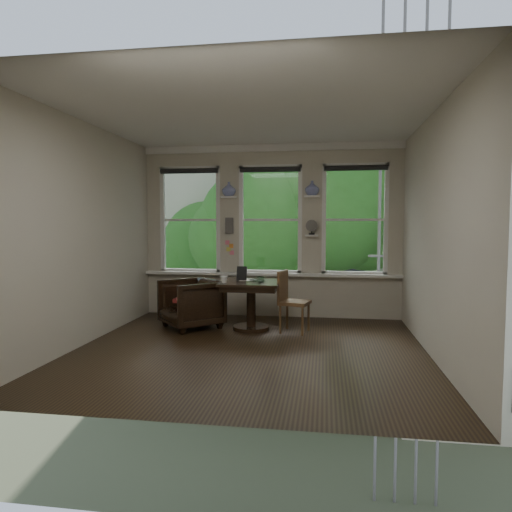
% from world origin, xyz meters
% --- Properties ---
extents(ground, '(4.50, 4.50, 0.00)m').
position_xyz_m(ground, '(0.00, 0.00, 0.00)').
color(ground, black).
rests_on(ground, ground).
extents(ceiling, '(4.50, 4.50, 0.00)m').
position_xyz_m(ceiling, '(0.00, 0.00, 3.00)').
color(ceiling, silver).
rests_on(ceiling, ground).
extents(wall_back, '(4.50, 0.00, 4.50)m').
position_xyz_m(wall_back, '(0.00, 2.25, 1.50)').
color(wall_back, beige).
rests_on(wall_back, ground).
extents(wall_front, '(4.50, 0.00, 4.50)m').
position_xyz_m(wall_front, '(0.00, -2.25, 1.50)').
color(wall_front, beige).
rests_on(wall_front, ground).
extents(wall_left, '(0.00, 4.50, 4.50)m').
position_xyz_m(wall_left, '(-2.25, 0.00, 1.50)').
color(wall_left, beige).
rests_on(wall_left, ground).
extents(wall_right, '(0.00, 4.50, 4.50)m').
position_xyz_m(wall_right, '(2.25, 0.00, 1.50)').
color(wall_right, beige).
rests_on(wall_right, ground).
extents(window_left, '(1.10, 0.12, 1.90)m').
position_xyz_m(window_left, '(-1.45, 2.25, 1.70)').
color(window_left, white).
rests_on(window_left, ground).
extents(window_center, '(1.10, 0.12, 1.90)m').
position_xyz_m(window_center, '(0.00, 2.25, 1.70)').
color(window_center, white).
rests_on(window_center, ground).
extents(window_right, '(1.10, 0.12, 1.90)m').
position_xyz_m(window_right, '(1.45, 2.25, 1.70)').
color(window_right, white).
rests_on(window_right, ground).
extents(shelf_left, '(0.26, 0.16, 0.03)m').
position_xyz_m(shelf_left, '(-0.72, 2.15, 2.10)').
color(shelf_left, white).
rests_on(shelf_left, ground).
extents(shelf_right, '(0.26, 0.16, 0.03)m').
position_xyz_m(shelf_right, '(0.72, 2.15, 2.10)').
color(shelf_right, white).
rests_on(shelf_right, ground).
extents(intercom, '(0.14, 0.06, 0.28)m').
position_xyz_m(intercom, '(-0.72, 2.18, 1.60)').
color(intercom, '#59544F').
rests_on(intercom, ground).
extents(sticky_notes, '(0.16, 0.01, 0.24)m').
position_xyz_m(sticky_notes, '(-0.72, 2.19, 1.25)').
color(sticky_notes, pink).
rests_on(sticky_notes, ground).
extents(desk_fan, '(0.20, 0.20, 0.24)m').
position_xyz_m(desk_fan, '(0.72, 2.13, 1.53)').
color(desk_fan, '#59544F').
rests_on(desk_fan, ground).
extents(vase_left, '(0.24, 0.24, 0.25)m').
position_xyz_m(vase_left, '(-0.72, 2.15, 2.24)').
color(vase_left, white).
rests_on(vase_left, shelf_left).
extents(vase_right, '(0.24, 0.24, 0.25)m').
position_xyz_m(vase_right, '(0.72, 2.15, 2.24)').
color(vase_right, white).
rests_on(vase_right, shelf_right).
extents(table, '(0.90, 0.90, 0.75)m').
position_xyz_m(table, '(-0.16, 1.12, 0.38)').
color(table, black).
rests_on(table, ground).
extents(armchair_left, '(1.17, 1.17, 0.76)m').
position_xyz_m(armchair_left, '(-1.12, 1.11, 0.38)').
color(armchair_left, black).
rests_on(armchair_left, ground).
extents(cushion_red, '(0.45, 0.45, 0.06)m').
position_xyz_m(cushion_red, '(-1.12, 1.11, 0.45)').
color(cushion_red, maroon).
rests_on(cushion_red, armchair_left).
extents(side_chair_right, '(0.50, 0.50, 0.92)m').
position_xyz_m(side_chair_right, '(0.51, 1.04, 0.46)').
color(side_chair_right, '#4E371C').
rests_on(side_chair_right, ground).
extents(laptop, '(0.35, 0.32, 0.02)m').
position_xyz_m(laptop, '(-0.09, 1.10, 0.76)').
color(laptop, black).
rests_on(laptop, table).
extents(mug, '(0.13, 0.13, 0.10)m').
position_xyz_m(mug, '(-0.53, 0.88, 0.80)').
color(mug, white).
rests_on(mug, table).
extents(drinking_glass, '(0.13, 0.13, 0.09)m').
position_xyz_m(drinking_glass, '(0.01, 0.96, 0.79)').
color(drinking_glass, white).
rests_on(drinking_glass, table).
extents(tablet, '(0.16, 0.08, 0.22)m').
position_xyz_m(tablet, '(-0.33, 1.21, 0.86)').
color(tablet, black).
rests_on(tablet, table).
extents(papers, '(0.26, 0.33, 0.00)m').
position_xyz_m(papers, '(-0.27, 1.30, 0.75)').
color(papers, silver).
rests_on(papers, table).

